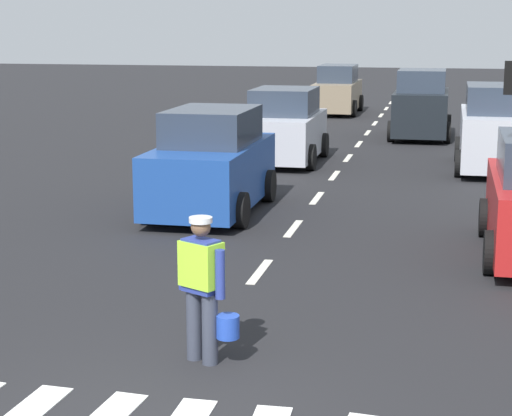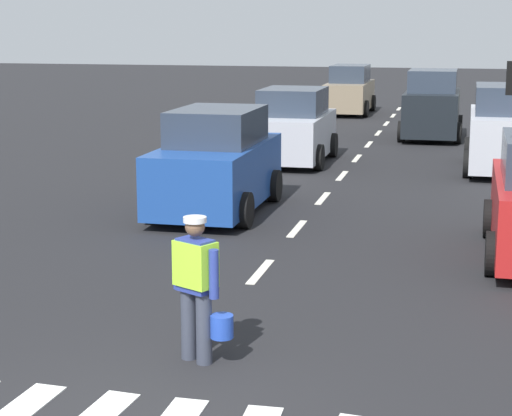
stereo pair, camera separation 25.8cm
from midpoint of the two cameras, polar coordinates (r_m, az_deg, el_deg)
The scene contains 8 objects.
ground_plane at distance 28.69m, azimuth 6.34°, elevation 4.12°, with size 96.00×96.00×0.00m, color black.
lane_center_line at distance 32.84m, azimuth 7.10°, elevation 5.07°, with size 0.14×46.40×0.01m.
road_worker at distance 10.04m, azimuth -4.08°, elevation -4.72°, with size 0.75×0.46×1.67m.
car_outgoing_far at distance 30.10m, azimuth 10.18°, elevation 6.35°, with size 1.97×3.80×2.24m.
car_oncoming_second at distance 24.51m, azimuth 1.48°, elevation 5.08°, with size 2.08×3.91×2.00m.
car_oncoming_third at distance 37.89m, azimuth 4.99°, elevation 7.40°, with size 1.89×4.31×2.00m.
car_parked_far at distance 23.95m, azimuth 14.64°, elevation 4.77°, with size 1.99×4.28×2.20m.
car_oncoming_lead at distance 18.04m, azimuth -3.25°, elevation 2.77°, with size 2.05×4.21×2.08m.
Camera 1 is at (2.75, -7.33, 3.77)m, focal length 63.13 mm.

